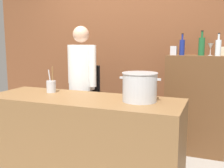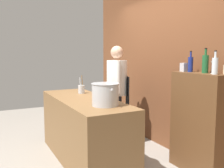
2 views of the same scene
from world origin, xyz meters
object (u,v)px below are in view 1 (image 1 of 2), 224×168
at_px(chef, 82,80).
at_px(wine_bottle_green, 202,46).
at_px(wine_bottle_clear, 218,47).
at_px(wine_bottle_cobalt, 182,47).
at_px(spice_tin_silver, 174,51).
at_px(stockpot_large, 140,87).
at_px(wine_glass_wide, 211,47).
at_px(utensil_crock, 51,86).

xyz_separation_m(chef, wine_bottle_green, (1.46, 0.45, 0.44)).
distance_m(chef, wine_bottle_clear, 1.75).
height_order(chef, wine_bottle_cobalt, chef).
bearing_deg(spice_tin_silver, wine_bottle_clear, -3.01).
bearing_deg(wine_bottle_clear, spice_tin_silver, 176.99).
relative_size(chef, wine_bottle_clear, 6.02).
bearing_deg(stockpot_large, wine_bottle_green, 67.36).
relative_size(chef, wine_bottle_cobalt, 6.01).
distance_m(wine_bottle_cobalt, spice_tin_silver, 0.11).
xyz_separation_m(chef, wine_glass_wide, (1.56, 0.47, 0.43)).
distance_m(chef, stockpot_large, 1.20).
bearing_deg(spice_tin_silver, chef, -159.26).
relative_size(chef, spice_tin_silver, 14.35).
bearing_deg(utensil_crock, chef, 83.93).
distance_m(stockpot_large, wine_glass_wide, 1.35).
bearing_deg(wine_bottle_cobalt, wine_bottle_clear, -5.95).
relative_size(wine_bottle_clear, wine_bottle_cobalt, 1.00).
bearing_deg(wine_glass_wide, utensil_crock, -146.27).
relative_size(stockpot_large, wine_bottle_clear, 1.44).
xyz_separation_m(wine_bottle_clear, wine_bottle_cobalt, (-0.43, 0.05, 0.00)).
distance_m(wine_bottle_clear, wine_glass_wide, 0.12).
xyz_separation_m(chef, wine_bottle_clear, (1.65, 0.39, 0.43)).
bearing_deg(chef, stockpot_large, 167.69).
bearing_deg(wine_bottle_clear, utensil_crock, -149.54).
distance_m(utensil_crock, wine_bottle_green, 1.91).
bearing_deg(spice_tin_silver, wine_bottle_cobalt, 9.47).
distance_m(stockpot_large, wine_bottle_cobalt, 1.21).
distance_m(utensil_crock, spice_tin_silver, 1.62).
height_order(stockpot_large, wine_glass_wide, wine_glass_wide).
xyz_separation_m(wine_glass_wide, spice_tin_silver, (-0.44, -0.05, -0.05)).
distance_m(stockpot_large, wine_bottle_green, 1.29).
bearing_deg(chef, utensil_crock, 106.95).
relative_size(utensil_crock, wine_glass_wide, 1.89).
bearing_deg(chef, spice_tin_silver, -136.23).
height_order(stockpot_large, wine_bottle_clear, wine_bottle_clear).
xyz_separation_m(wine_bottle_green, wine_bottle_cobalt, (-0.24, -0.01, -0.01)).
distance_m(wine_bottle_cobalt, wine_glass_wide, 0.34).
bearing_deg(wine_glass_wide, wine_bottle_clear, -41.07).
height_order(wine_bottle_green, wine_bottle_clear, wine_bottle_green).
xyz_separation_m(stockpot_large, wine_bottle_green, (0.48, 1.14, 0.37)).
distance_m(chef, wine_bottle_green, 1.59).
bearing_deg(wine_glass_wide, wine_bottle_green, -168.68).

